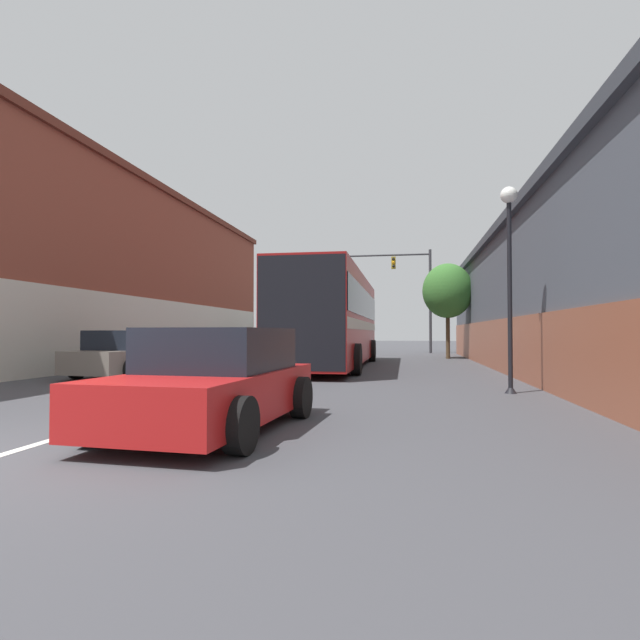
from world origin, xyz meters
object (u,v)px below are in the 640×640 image
street_lamp (509,261)px  parked_car_left_far (273,343)px  bus (333,316)px  parked_car_left_mid (133,354)px  traffic_signal_gantry (395,279)px  street_tree_near (448,291)px  hatchback_foreground (215,381)px  parked_car_left_near (285,343)px

street_lamp → parked_car_left_far: bearing=119.7°
bus → street_lamp: size_ratio=2.70×
parked_car_left_mid → parked_car_left_far: 15.48m
traffic_signal_gantry → street_lamp: size_ratio=1.76×
parked_car_left_mid → traffic_signal_gantry: 21.08m
parked_car_left_mid → street_tree_near: street_tree_near is taller
parked_car_left_mid → street_tree_near: size_ratio=0.95×
traffic_signal_gantry → street_tree_near: bearing=-67.6°
traffic_signal_gantry → street_tree_near: 7.69m
parked_car_left_mid → traffic_signal_gantry: size_ratio=0.58×
bus → hatchback_foreground: 12.89m
traffic_signal_gantry → street_tree_near: traffic_signal_gantry is taller
parked_car_left_near → parked_car_left_mid: 20.58m
hatchback_foreground → street_lamp: size_ratio=0.88×
bus → parked_car_left_mid: bearing=133.0°
traffic_signal_gantry → street_lamp: 22.19m
street_tree_near → traffic_signal_gantry: bearing=112.4°
parked_car_left_mid → bus: bearing=-40.7°
parked_car_left_near → parked_car_left_mid: parked_car_left_mid is taller
parked_car_left_mid → parked_car_left_far: (0.25, 15.47, 0.02)m
hatchback_foreground → street_tree_near: (4.69, 19.88, 2.83)m
bus → street_tree_near: 8.75m
street_lamp → street_tree_near: street_tree_near is taller
street_lamp → bus: bearing=123.1°
parked_car_left_far → traffic_signal_gantry: 9.24m
parked_car_left_far → street_lamp: street_lamp is taller
parked_car_left_far → parked_car_left_near: bearing=5.4°
hatchback_foreground → parked_car_left_far: size_ratio=0.97×
parked_car_left_mid → street_tree_near: (10.43, 12.23, 2.83)m
parked_car_left_mid → parked_car_left_near: bearing=6.9°
parked_car_left_far → street_tree_near: 11.04m
street_lamp → parked_car_left_near: bearing=115.1°
parked_car_left_near → street_lamp: bearing=-154.3°
parked_car_left_mid → parked_car_left_far: parked_car_left_far is taller
street_tree_near → parked_car_left_far: bearing=162.3°
street_tree_near → parked_car_left_near: bearing=142.1°
parked_car_left_near → parked_car_left_far: 5.13m
parked_car_left_mid → street_lamp: size_ratio=1.02×
hatchback_foreground → parked_car_left_far: (-5.48, 23.13, 0.02)m
parked_car_left_near → parked_car_left_mid: bearing=-178.6°
hatchback_foreground → parked_car_left_near: bearing=15.7°
street_tree_near → bus: bearing=-124.9°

